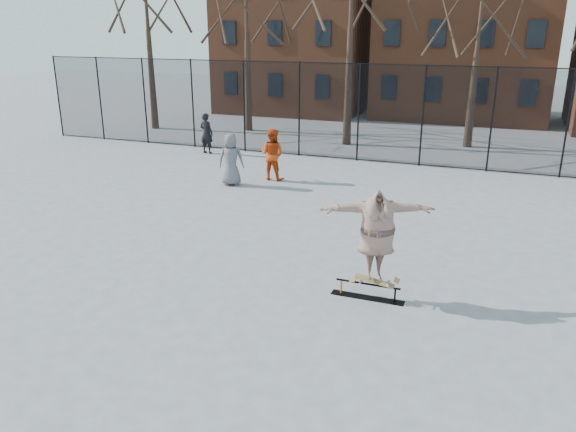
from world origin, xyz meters
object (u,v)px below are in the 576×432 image
at_px(bystander_grey, 231,160).
at_px(bystander_black, 207,133).
at_px(skater, 377,237).
at_px(skateboard, 374,282).
at_px(bystander_red, 272,154).
at_px(skate_rail, 368,292).

bearing_deg(bystander_grey, bystander_black, -69.80).
distance_m(skater, bystander_grey, 9.66).
bearing_deg(bystander_black, skater, 139.96).
relative_size(skateboard, bystander_red, 0.47).
height_order(skateboard, bystander_grey, bystander_grey).
xyz_separation_m(bystander_grey, bystander_red, (1.07, 1.23, 0.02)).
bearing_deg(bystander_red, skate_rail, 128.54).
bearing_deg(skateboard, bystander_grey, 134.30).
relative_size(skateboard, bystander_black, 0.50).
xyz_separation_m(skate_rail, bystander_black, (-9.99, 11.25, 0.76)).
distance_m(bystander_grey, bystander_red, 1.63).
xyz_separation_m(skateboard, bystander_grey, (-6.74, 6.90, 0.53)).
height_order(bystander_black, bystander_red, bystander_red).
xyz_separation_m(skate_rail, skater, (0.13, -0.00, 1.25)).
relative_size(bystander_grey, bystander_black, 1.03).
distance_m(skate_rail, bystander_red, 9.87).
relative_size(bystander_black, bystander_red, 0.94).
xyz_separation_m(skater, bystander_grey, (-6.74, 6.90, -0.46)).
xyz_separation_m(bystander_grey, bystander_black, (-3.39, 4.34, -0.03)).
relative_size(skate_rail, bystander_grey, 0.84).
distance_m(skater, bystander_red, 9.92).
height_order(bystander_grey, bystander_red, bystander_red).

